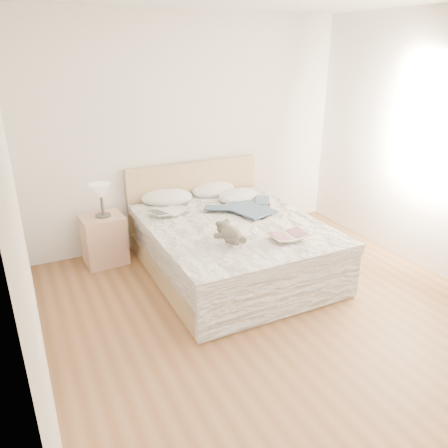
% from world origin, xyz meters
% --- Properties ---
extents(floor, '(4.00, 4.50, 0.00)m').
position_xyz_m(floor, '(0.00, 0.00, 0.00)').
color(floor, brown).
rests_on(floor, ground).
extents(wall_back, '(4.00, 0.02, 2.70)m').
position_xyz_m(wall_back, '(0.00, 2.25, 1.35)').
color(wall_back, white).
rests_on(wall_back, ground).
extents(wall_left, '(0.02, 4.50, 2.70)m').
position_xyz_m(wall_left, '(-2.00, 0.00, 1.35)').
color(wall_left, white).
rests_on(wall_left, ground).
extents(window, '(0.02, 1.30, 1.10)m').
position_xyz_m(window, '(1.99, 0.30, 1.45)').
color(window, white).
rests_on(window, wall_right).
extents(bed, '(1.72, 2.14, 1.00)m').
position_xyz_m(bed, '(0.00, 1.19, 0.31)').
color(bed, tan).
rests_on(bed, floor).
extents(nightstand, '(0.47, 0.43, 0.56)m').
position_xyz_m(nightstand, '(-1.20, 1.98, 0.28)').
color(nightstand, tan).
rests_on(nightstand, floor).
extents(table_lamp, '(0.25, 0.25, 0.38)m').
position_xyz_m(table_lamp, '(-1.18, 1.98, 0.83)').
color(table_lamp, '#46423C').
rests_on(table_lamp, nightstand).
extents(pillow_left, '(0.71, 0.58, 0.18)m').
position_xyz_m(pillow_left, '(-0.40, 2.07, 0.64)').
color(pillow_left, white).
rests_on(pillow_left, bed).
extents(pillow_middle, '(0.65, 0.51, 0.18)m').
position_xyz_m(pillow_middle, '(0.23, 2.10, 0.64)').
color(pillow_middle, white).
rests_on(pillow_middle, bed).
extents(pillow_right, '(0.62, 0.51, 0.16)m').
position_xyz_m(pillow_right, '(0.39, 1.74, 0.64)').
color(pillow_right, white).
rests_on(pillow_right, bed).
extents(blouse, '(0.74, 0.77, 0.02)m').
position_xyz_m(blouse, '(0.30, 1.31, 0.63)').
color(blouse, '#2F465E').
rests_on(blouse, bed).
extents(photo_book, '(0.42, 0.35, 0.03)m').
position_xyz_m(photo_book, '(-0.58, 1.62, 0.63)').
color(photo_book, white).
rests_on(photo_book, bed).
extents(childrens_book, '(0.39, 0.27, 0.02)m').
position_xyz_m(childrens_book, '(0.28, 0.49, 0.63)').
color(childrens_book, '#F2E9C5').
rests_on(childrens_book, bed).
extents(teddy_bear, '(0.27, 0.34, 0.16)m').
position_xyz_m(teddy_bear, '(-0.29, 0.60, 0.65)').
color(teddy_bear, '#5C5649').
rests_on(teddy_bear, bed).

